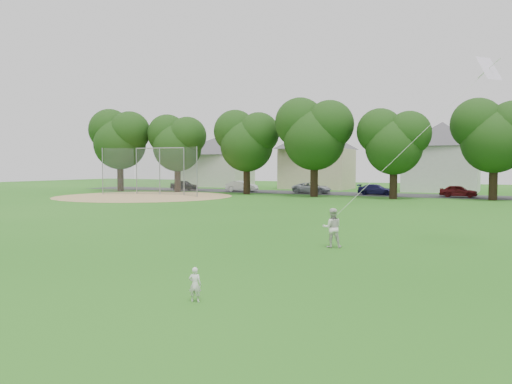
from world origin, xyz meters
The scene contains 10 objects.
ground centered at (0.00, 0.00, 0.00)m, with size 160.00×160.00×0.00m, color #205D15.
street centered at (0.00, 42.00, 0.01)m, with size 90.00×7.00×0.01m, color #2D2D30.
dirt_infield centered at (-26.00, 28.00, 0.01)m, with size 18.00×18.00×0.02m, color #9E7F51.
toddler centered at (0.76, -2.80, 0.41)m, with size 0.30×0.20×0.82m, color silver.
older_boy centered at (1.18, 6.00, 0.76)m, with size 0.74×0.57×1.52m, color silver.
kite centered at (3.81, 7.11, 3.92)m, with size 3.17×1.71×8.04m.
baseball_backstop centered at (-26.58, 30.79, 2.53)m, with size 11.53×2.86×5.05m.
tree_row centered at (0.86, 35.91, 6.44)m, with size 80.47×9.36×10.41m.
parked_cars centered at (3.69, 41.00, 0.62)m, with size 70.92×2.54×1.28m.
house_row centered at (0.40, 52.00, 4.97)m, with size 78.11×14.26×10.55m.
Camera 1 is at (7.14, -12.32, 3.15)m, focal length 35.00 mm.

